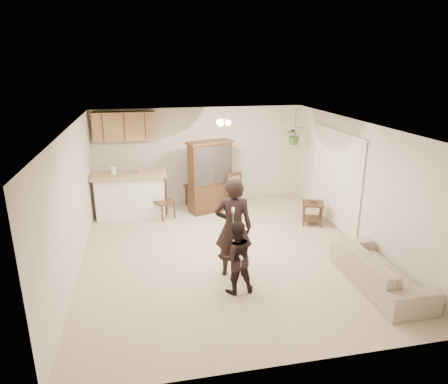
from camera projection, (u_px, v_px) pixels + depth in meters
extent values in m
plane|color=#C3AD93|center=(225.00, 251.00, 7.97)|extent=(6.50, 6.50, 0.00)
cube|color=white|center=(225.00, 126.00, 7.20)|extent=(5.50, 6.50, 0.02)
cube|color=silver|center=(200.00, 155.00, 10.62)|extent=(5.50, 0.02, 2.50)
cube|color=silver|center=(283.00, 277.00, 4.56)|extent=(5.50, 0.02, 2.50)
cube|color=silver|center=(73.00, 201.00, 7.06)|extent=(0.02, 6.50, 2.50)
cube|color=silver|center=(357.00, 183.00, 8.11)|extent=(0.02, 6.50, 2.50)
cube|color=white|center=(131.00, 197.00, 9.65)|extent=(1.60, 0.55, 1.00)
cube|color=tan|center=(129.00, 175.00, 9.49)|extent=(1.75, 0.70, 0.08)
cube|color=#8F5E3E|center=(124.00, 126.00, 9.82)|extent=(1.50, 0.34, 0.70)
imported|color=#2C5823|center=(295.00, 135.00, 10.08)|extent=(0.43, 0.37, 0.48)
cylinder|color=black|center=(295.00, 122.00, 9.98)|extent=(0.01, 0.01, 0.65)
imported|color=beige|center=(380.00, 266.00, 6.62)|extent=(0.74, 1.88, 0.73)
imported|color=black|center=(233.00, 227.00, 6.83)|extent=(0.74, 0.58, 1.80)
imported|color=black|center=(236.00, 254.00, 6.37)|extent=(0.68, 0.54, 1.35)
cube|color=#361C13|center=(210.00, 198.00, 10.05)|extent=(1.12, 0.72, 0.70)
cube|color=#361C13|center=(210.00, 164.00, 9.78)|extent=(1.11, 0.67, 1.05)
cube|color=silver|center=(210.00, 164.00, 9.78)|extent=(0.87, 0.30, 0.91)
cube|color=#361C13|center=(210.00, 142.00, 9.61)|extent=(1.21, 0.77, 0.05)
cube|color=#361C13|center=(313.00, 203.00, 9.15)|extent=(0.62, 0.62, 0.04)
cube|color=#361C13|center=(312.00, 218.00, 9.26)|extent=(0.52, 0.52, 0.03)
cube|color=#361C13|center=(313.00, 201.00, 9.14)|extent=(0.20, 0.17, 0.06)
cube|color=#361C13|center=(164.00, 202.00, 9.54)|extent=(0.57, 0.57, 0.05)
cube|color=#AB7D55|center=(163.00, 191.00, 9.46)|extent=(0.29, 0.19, 0.37)
cube|color=#361C13|center=(163.00, 182.00, 9.39)|extent=(0.35, 0.22, 0.07)
cube|color=#361C13|center=(198.00, 186.00, 10.43)|extent=(0.72, 0.72, 0.06)
cube|color=#AB7D55|center=(197.00, 174.00, 10.33)|extent=(0.25, 0.35, 0.45)
cube|color=#361C13|center=(197.00, 163.00, 10.24)|extent=(0.30, 0.42, 0.09)
cube|color=#361C13|center=(230.00, 192.00, 10.18)|extent=(0.57, 0.57, 0.05)
cube|color=#AB7D55|center=(230.00, 182.00, 10.10)|extent=(0.32, 0.16, 0.38)
cube|color=#361C13|center=(230.00, 172.00, 10.02)|extent=(0.39, 0.18, 0.08)
cube|color=silver|center=(233.00, 210.00, 6.30)|extent=(0.08, 0.16, 0.05)
cube|color=silver|center=(241.00, 258.00, 6.08)|extent=(0.04, 0.11, 0.03)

